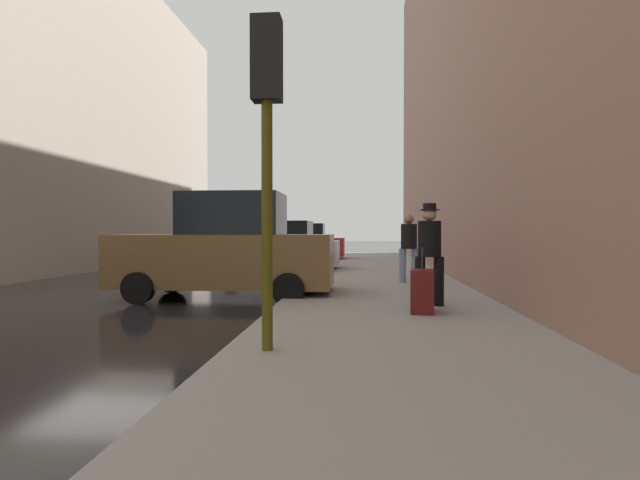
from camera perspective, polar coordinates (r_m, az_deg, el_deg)
ground_plane at (r=11.66m, az=-23.66°, el=-6.17°), size 120.00×120.00×0.00m
sidewalk at (r=10.27m, az=7.47°, el=-6.64°), size 4.00×40.00×0.15m
parked_bronze_suv at (r=10.82m, az=-10.62°, el=-1.17°), size 4.62×2.10×2.25m
parked_silver_sedan at (r=17.40m, az=-4.71°, el=-0.92°), size 4.25×2.15×1.79m
parked_red_hatchback at (r=23.62m, az=-2.19°, el=-0.39°), size 4.21×2.09×1.79m
fire_hydrant at (r=15.59m, az=0.85°, el=-2.44°), size 0.42×0.22×0.70m
traffic_light at (r=5.60m, az=-6.08°, el=14.57°), size 0.32×0.32×3.60m
pedestrian_with_fedora at (r=8.87m, az=12.40°, el=-0.99°), size 0.53×0.48×1.78m
pedestrian_in_jeans at (r=12.71m, az=10.12°, el=-0.51°), size 0.51×0.41×1.71m
rolling_suitcase at (r=8.12m, az=11.59°, el=-5.75°), size 0.42×0.60×1.04m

